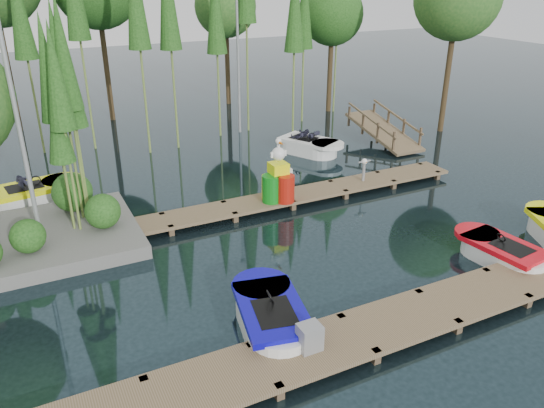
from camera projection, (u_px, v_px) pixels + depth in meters
name	position (u px, v px, depth m)	size (l,w,h in m)	color
ground_plane	(264.00, 250.00, 14.73)	(90.00, 90.00, 0.00)	#1B2C32
near_dock	(358.00, 335.00, 10.95)	(18.00, 1.50, 0.50)	brown
far_dock	(258.00, 203.00, 17.09)	(15.00, 1.20, 0.50)	brown
lamp_island	(13.00, 100.00, 12.81)	(0.30, 0.30, 7.25)	gray
lamp_rear	(238.00, 40.00, 23.62)	(0.30, 0.30, 7.25)	gray
ramp	(383.00, 131.00, 23.47)	(1.50, 3.94, 1.49)	brown
boat_blue	(271.00, 317.00, 11.40)	(1.89, 3.15, 0.99)	white
boat_red	(501.00, 253.00, 14.04)	(1.49, 2.77, 0.89)	white
boat_yellow_far	(35.00, 194.00, 17.56)	(3.20, 1.82, 1.51)	white
boat_white_far	(309.00, 146.00, 22.32)	(2.52, 3.24, 1.40)	white
utility_cabinet	(310.00, 337.00, 10.34)	(0.45, 0.38, 0.55)	gray
yellow_barrel	(270.00, 187.00, 17.07)	(0.54, 0.54, 0.81)	#F9FF0D
drum_cluster	(280.00, 182.00, 16.97)	(1.19, 1.09, 2.05)	#0D7816
seagull_post	(364.00, 166.00, 18.50)	(0.51, 0.28, 0.82)	gray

